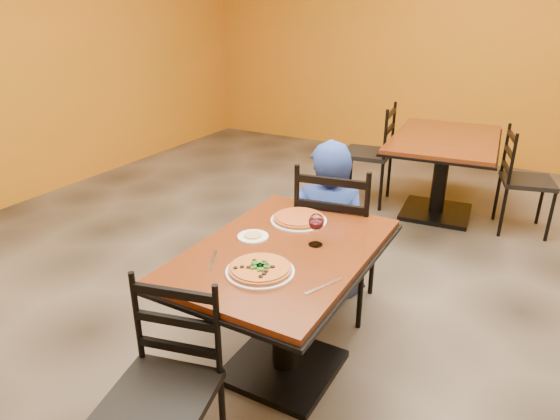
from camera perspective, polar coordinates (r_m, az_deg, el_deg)
The scene contains 18 objects.
floor at distance 3.20m, azimuth 4.82°, elevation -12.76°, with size 7.00×8.00×0.01m, color black.
wall_back at distance 6.48m, azimuth 21.12°, elevation 18.29°, with size 7.00×0.01×3.00m, color #C96E16.
table_main at distance 2.52m, azimuth 0.41°, elevation -8.30°, with size 0.83×1.23×0.75m.
table_second at distance 4.74m, azimuth 18.33°, elevation 5.83°, with size 1.04×1.44×0.75m.
chair_main_near at distance 2.11m, azimuth -13.69°, elevation -20.43°, with size 0.39×0.39×0.87m, color black, non-canonical shape.
chair_main_far at distance 3.13m, azimuth 6.63°, elevation -2.92°, with size 0.46×0.46×1.01m, color black, non-canonical shape.
chair_second_left at distance 4.93m, azimuth 10.03°, elevation 6.41°, with size 0.44×0.44×0.98m, color black, non-canonical shape.
chair_second_right at distance 4.70m, azimuth 26.71°, elevation 2.95°, with size 0.41×0.41×0.90m, color black, non-canonical shape.
diner at distance 3.29m, azimuth 5.59°, elevation -0.96°, with size 0.56×0.36×1.07m, color navy.
plate_main at distance 2.21m, azimuth -2.32°, elevation -7.13°, with size 0.31×0.31×0.01m, color white.
pizza_main at distance 2.20m, azimuth -2.32°, elevation -6.77°, with size 0.28×0.28×0.02m, color maroon.
plate_far at distance 2.71m, azimuth 2.18°, elevation -1.21°, with size 0.31×0.31×0.01m, color white.
pizza_far at distance 2.70m, azimuth 2.18°, elevation -0.90°, with size 0.28×0.28×0.02m, color #B06E21.
side_plate at distance 2.52m, azimuth -3.14°, elevation -3.10°, with size 0.16×0.16×0.01m, color white.
dip at distance 2.52m, azimuth -3.15°, elevation -2.91°, with size 0.09×0.09×0.01m, color tan.
wine_glass at distance 2.42m, azimuth 4.19°, elevation -2.13°, with size 0.08×0.08×0.18m, color white, non-canonical shape.
fork at distance 2.33m, azimuth -7.73°, elevation -5.69°, with size 0.01×0.19×0.00m, color silver.
knife at distance 2.12m, azimuth 5.12°, elevation -8.73°, with size 0.01×0.21×0.00m, color silver.
Camera 1 is at (1.04, -2.39, 1.86)m, focal length 31.60 mm.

